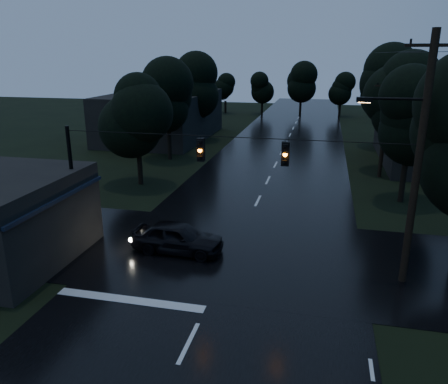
% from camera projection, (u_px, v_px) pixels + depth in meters
% --- Properties ---
extents(main_road, '(12.00, 120.00, 0.02)m').
position_uv_depth(main_road, '(275.00, 165.00, 37.60)').
color(main_road, black).
rests_on(main_road, ground).
extents(cross_street, '(60.00, 9.00, 0.02)m').
position_uv_depth(cross_street, '(232.00, 253.00, 20.87)').
color(cross_street, black).
rests_on(cross_street, ground).
extents(building_far_right, '(10.00, 14.00, 4.40)m').
position_uv_depth(building_far_right, '(444.00, 138.00, 37.65)').
color(building_far_right, black).
rests_on(building_far_right, ground).
extents(building_far_left, '(10.00, 16.00, 5.00)m').
position_uv_depth(building_far_left, '(162.00, 116.00, 49.13)').
color(building_far_left, black).
rests_on(building_far_left, ground).
extents(utility_pole_main, '(3.50, 0.30, 10.00)m').
position_uv_depth(utility_pole_main, '(416.00, 159.00, 16.77)').
color(utility_pole_main, black).
rests_on(utility_pole_main, ground).
extents(utility_pole_far, '(2.00, 0.30, 7.50)m').
position_uv_depth(utility_pole_far, '(384.00, 127.00, 32.79)').
color(utility_pole_far, black).
rests_on(utility_pole_far, ground).
extents(anchor_pole_left, '(0.18, 0.18, 6.00)m').
position_uv_depth(anchor_pole_left, '(74.00, 189.00, 20.64)').
color(anchor_pole_left, black).
rests_on(anchor_pole_left, ground).
extents(span_signals, '(15.00, 0.37, 1.12)m').
position_uv_depth(span_signals, '(241.00, 151.00, 18.23)').
color(span_signals, black).
rests_on(span_signals, ground).
extents(tree_left_a, '(3.92, 3.92, 8.26)m').
position_uv_depth(tree_left_a, '(137.00, 112.00, 30.51)').
color(tree_left_a, black).
rests_on(tree_left_a, ground).
extents(tree_left_b, '(4.20, 4.20, 8.85)m').
position_uv_depth(tree_left_b, '(168.00, 96.00, 37.96)').
color(tree_left_b, black).
rests_on(tree_left_b, ground).
extents(tree_left_c, '(4.48, 4.48, 9.44)m').
position_uv_depth(tree_left_c, '(194.00, 84.00, 47.27)').
color(tree_left_c, black).
rests_on(tree_left_c, ground).
extents(tree_right_a, '(4.20, 4.20, 8.85)m').
position_uv_depth(tree_right_a, '(411.00, 114.00, 26.54)').
color(tree_right_a, black).
rests_on(tree_right_a, ground).
extents(tree_right_b, '(4.48, 4.48, 9.44)m').
position_uv_depth(tree_right_b, '(402.00, 96.00, 33.74)').
color(tree_right_b, black).
rests_on(tree_right_b, ground).
extents(tree_right_c, '(4.76, 4.76, 10.03)m').
position_uv_depth(tree_right_c, '(393.00, 84.00, 42.79)').
color(tree_right_c, black).
rests_on(tree_right_c, ground).
extents(car, '(4.46, 1.96, 1.49)m').
position_uv_depth(car, '(178.00, 237.00, 20.82)').
color(car, black).
rests_on(car, ground).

